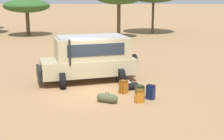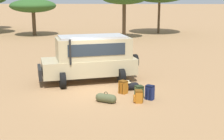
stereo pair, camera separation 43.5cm
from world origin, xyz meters
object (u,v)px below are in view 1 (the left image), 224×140
(backpack_cluster_center, at_px, (140,91))
(backpack_near_rear_wheel, at_px, (140,96))
(duffel_bag_low_black_case, at_px, (130,86))
(acacia_tree_centre_back, at_px, (27,6))
(safari_vehicle, at_px, (90,57))
(backpack_outermost, at_px, (151,92))
(backpack_beside_front_wheel, at_px, (124,87))
(duffel_bag_soft_canvas, at_px, (107,98))

(backpack_cluster_center, relative_size, backpack_near_rear_wheel, 0.97)
(duffel_bag_low_black_case, bearing_deg, acacia_tree_centre_back, 117.33)
(safari_vehicle, xyz_separation_m, backpack_outermost, (2.94, -2.95, -0.98))
(backpack_beside_front_wheel, distance_m, backpack_outermost, 1.45)
(backpack_cluster_center, height_order, acacia_tree_centre_back, acacia_tree_centre_back)
(safari_vehicle, distance_m, backpack_cluster_center, 3.75)
(backpack_beside_front_wheel, distance_m, duffel_bag_soft_canvas, 1.50)
(backpack_outermost, xyz_separation_m, duffel_bag_soft_canvas, (-1.91, -0.48, -0.13))
(backpack_beside_front_wheel, xyz_separation_m, acacia_tree_centre_back, (-10.47, 21.37, 3.04))
(backpack_cluster_center, distance_m, backpack_near_rear_wheel, 0.75)
(backpack_cluster_center, bearing_deg, duffel_bag_low_black_case, 111.86)
(backpack_near_rear_wheel, xyz_separation_m, duffel_bag_soft_canvas, (-1.40, -0.05, -0.08))
(safari_vehicle, bearing_deg, backpack_beside_front_wheel, -50.38)
(duffel_bag_low_black_case, height_order, acacia_tree_centre_back, acacia_tree_centre_back)
(acacia_tree_centre_back, bearing_deg, backpack_near_rear_wheel, -63.80)
(backpack_beside_front_wheel, height_order, acacia_tree_centre_back, acacia_tree_centre_back)
(safari_vehicle, height_order, backpack_beside_front_wheel, safari_vehicle)
(backpack_beside_front_wheel, bearing_deg, duffel_bag_soft_canvas, -119.20)
(backpack_near_rear_wheel, distance_m, duffel_bag_soft_canvas, 1.40)
(safari_vehicle, xyz_separation_m, acacia_tree_centre_back, (-8.71, 19.25, 2.04))
(backpack_near_rear_wheel, xyz_separation_m, duffel_bag_low_black_case, (-0.37, 1.80, -0.07))
(duffel_bag_soft_canvas, bearing_deg, backpack_beside_front_wheel, 60.80)
(backpack_beside_front_wheel, height_order, duffel_bag_soft_canvas, backpack_beside_front_wheel)
(backpack_beside_front_wheel, distance_m, duffel_bag_low_black_case, 0.63)
(backpack_cluster_center, distance_m, backpack_outermost, 0.58)
(backpack_cluster_center, relative_size, backpack_outermost, 0.81)
(backpack_near_rear_wheel, bearing_deg, backpack_cluster_center, 86.25)
(backpack_cluster_center, bearing_deg, backpack_outermost, -35.31)
(backpack_cluster_center, xyz_separation_m, backpack_near_rear_wheel, (-0.05, -0.75, 0.01))
(backpack_outermost, bearing_deg, backpack_beside_front_wheel, 144.88)
(backpack_cluster_center, bearing_deg, acacia_tree_centre_back, 117.08)
(backpack_outermost, distance_m, acacia_tree_centre_back, 25.26)
(backpack_beside_front_wheel, height_order, duffel_bag_low_black_case, backpack_beside_front_wheel)
(backpack_near_rear_wheel, height_order, acacia_tree_centre_back, acacia_tree_centre_back)
(backpack_near_rear_wheel, height_order, duffel_bag_soft_canvas, backpack_near_rear_wheel)
(backpack_near_rear_wheel, height_order, backpack_outermost, backpack_outermost)
(acacia_tree_centre_back, bearing_deg, backpack_outermost, -62.32)
(safari_vehicle, distance_m, duffel_bag_low_black_case, 2.82)
(backpack_cluster_center, height_order, backpack_outermost, backpack_outermost)
(duffel_bag_soft_canvas, relative_size, acacia_tree_centre_back, 0.18)
(backpack_cluster_center, xyz_separation_m, duffel_bag_soft_canvas, (-1.45, -0.81, -0.07))
(backpack_near_rear_wheel, bearing_deg, safari_vehicle, 125.67)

